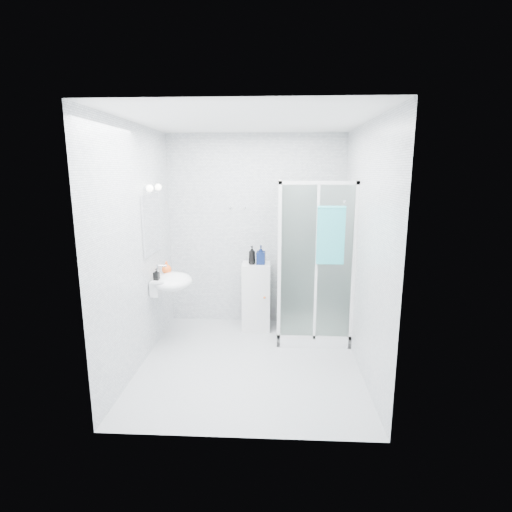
# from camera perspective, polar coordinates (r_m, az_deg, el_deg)

# --- Properties ---
(room) EXTENTS (2.40, 2.60, 2.60)m
(room) POSITION_cam_1_polar(r_m,az_deg,el_deg) (4.22, -0.93, 1.00)
(room) COLOR silver
(room) RESTS_ON ground
(shower_enclosure) EXTENTS (0.90, 0.95, 2.00)m
(shower_enclosure) POSITION_cam_1_polar(r_m,az_deg,el_deg) (5.19, 7.14, -6.71)
(shower_enclosure) COLOR white
(shower_enclosure) RESTS_ON ground
(wall_basin) EXTENTS (0.46, 0.56, 0.35)m
(wall_basin) POSITION_cam_1_polar(r_m,az_deg,el_deg) (4.93, -12.07, -3.64)
(wall_basin) COLOR white
(wall_basin) RESTS_ON ground
(mirror) EXTENTS (0.02, 0.60, 0.70)m
(mirror) POSITION_cam_1_polar(r_m,az_deg,el_deg) (4.85, -14.72, 4.46)
(mirror) COLOR white
(mirror) RESTS_ON room
(vanity_lights) EXTENTS (0.10, 0.40, 0.08)m
(vanity_lights) POSITION_cam_1_polar(r_m,az_deg,el_deg) (4.80, -14.41, 9.44)
(vanity_lights) COLOR silver
(vanity_lights) RESTS_ON room
(wall_hooks) EXTENTS (0.23, 0.06, 0.03)m
(wall_hooks) POSITION_cam_1_polar(r_m,az_deg,el_deg) (5.43, -2.68, 6.90)
(wall_hooks) COLOR silver
(wall_hooks) RESTS_ON room
(storage_cabinet) EXTENTS (0.38, 0.40, 0.90)m
(storage_cabinet) POSITION_cam_1_polar(r_m,az_deg,el_deg) (5.41, 0.02, -5.76)
(storage_cabinet) COLOR silver
(storage_cabinet) RESTS_ON ground
(hand_towel) EXTENTS (0.31, 0.05, 0.67)m
(hand_towel) POSITION_cam_1_polar(r_m,az_deg,el_deg) (4.59, 10.64, 3.11)
(hand_towel) COLOR teal
(hand_towel) RESTS_ON shower_enclosure
(shampoo_bottle_a) EXTENTS (0.12, 0.12, 0.25)m
(shampoo_bottle_a) POSITION_cam_1_polar(r_m,az_deg,el_deg) (5.23, -0.58, 0.13)
(shampoo_bottle_a) COLOR black
(shampoo_bottle_a) RESTS_ON storage_cabinet
(shampoo_bottle_b) EXTENTS (0.12, 0.12, 0.25)m
(shampoo_bottle_b) POSITION_cam_1_polar(r_m,az_deg,el_deg) (5.24, 0.70, 0.17)
(shampoo_bottle_b) COLOR #0B1945
(shampoo_bottle_b) RESTS_ON storage_cabinet
(soap_dispenser_orange) EXTENTS (0.13, 0.13, 0.15)m
(soap_dispenser_orange) POSITION_cam_1_polar(r_m,az_deg,el_deg) (5.06, -12.67, -1.60)
(soap_dispenser_orange) COLOR orange
(soap_dispenser_orange) RESTS_ON wall_basin
(soap_dispenser_black) EXTENTS (0.07, 0.07, 0.14)m
(soap_dispenser_black) POSITION_cam_1_polar(r_m,az_deg,el_deg) (4.79, -14.04, -2.55)
(soap_dispenser_black) COLOR black
(soap_dispenser_black) RESTS_ON wall_basin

